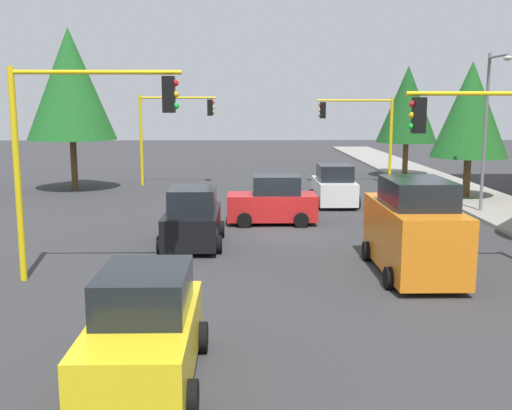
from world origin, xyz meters
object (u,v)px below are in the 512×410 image
traffic_signal_far_left (360,123)px  car_white (334,187)px  traffic_signal_far_right (172,122)px  tree_roadside_far (407,104)px  traffic_signal_near_right (81,132)px  delivery_van_orange (413,230)px  car_yellow (144,331)px  car_black (193,219)px  tree_roadside_mid (471,110)px  tree_opposite_side (70,84)px  traffic_signal_near_left (500,145)px  car_red (273,202)px  street_lamp_curbside (490,116)px

traffic_signal_far_left → car_white: traffic_signal_far_left is taller
traffic_signal_far_right → tree_roadside_far: size_ratio=0.73×
traffic_signal_near_right → traffic_signal_far_right: traffic_signal_near_right is taller
delivery_van_orange → car_yellow: 9.40m
traffic_signal_far_left → car_black: (15.78, -8.77, -2.81)m
tree_roadside_mid → car_yellow: size_ratio=1.70×
tree_opposite_side → car_white: 15.85m
tree_roadside_mid → car_yellow: 24.40m
tree_opposite_side → car_black: bearing=29.7°
traffic_signal_far_right → delivery_van_orange: traffic_signal_far_right is taller
traffic_signal_far_right → car_black: traffic_signal_far_right is taller
traffic_signal_far_left → tree_roadside_mid: size_ratio=0.75×
car_yellow → car_white: size_ratio=1.08×
tree_opposite_side → traffic_signal_near_left: bearing=42.7°
tree_roadside_mid → delivery_van_orange: 15.40m
car_red → delivery_van_orange: bearing=25.8°
traffic_signal_near_right → car_white: (-12.51, 8.72, -3.21)m
tree_roadside_far → delivery_van_orange: tree_roadside_far is taller
tree_opposite_side → street_lamp_curbside: bearing=67.4°
traffic_signal_near_left → car_red: size_ratio=1.45×
street_lamp_curbside → car_red: bearing=-80.3°
traffic_signal_near_right → traffic_signal_near_left: 11.36m
traffic_signal_far_right → car_white: size_ratio=1.42×
car_white → tree_roadside_far: bearing=150.5°
car_red → tree_roadside_mid: bearing=120.5°
traffic_signal_near_right → car_yellow: (6.24, 2.59, -3.21)m
traffic_signal_near_right → traffic_signal_far_right: bearing=179.8°
traffic_signal_near_left → traffic_signal_far_left: traffic_signal_near_left is taller
tree_roadside_far → tree_roadside_mid: tree_roadside_far is taller
traffic_signal_near_left → traffic_signal_far_right: bearing=-150.6°
street_lamp_curbside → tree_roadside_mid: street_lamp_curbside is taller
tree_roadside_mid → car_yellow: bearing=-33.0°
traffic_signal_far_left → tree_roadside_mid: bearing=36.1°
car_red → car_white: 5.52m
traffic_signal_near_left → street_lamp_curbside: (-9.61, 3.57, 0.60)m
tree_opposite_side → car_black: size_ratio=2.30×
car_yellow → car_red: same height
traffic_signal_near_left → car_black: (-4.22, -8.78, -2.85)m
tree_roadside_mid → car_black: 16.79m
traffic_signal_far_left → car_white: (7.49, -2.62, -2.81)m
traffic_signal_near_left → car_red: 10.29m
tree_roadside_mid → tree_opposite_side: (-4.00, -21.00, 1.37)m
delivery_van_orange → traffic_signal_near_right: bearing=-87.3°
tree_opposite_side → traffic_signal_near_right: bearing=16.4°
tree_roadside_far → delivery_van_orange: size_ratio=1.53×
tree_roadside_far → car_black: 23.80m
car_yellow → car_black: size_ratio=1.04×
delivery_van_orange → tree_roadside_far: bearing=165.7°
delivery_van_orange → car_yellow: bearing=-44.7°
tree_roadside_far → car_white: size_ratio=1.94×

